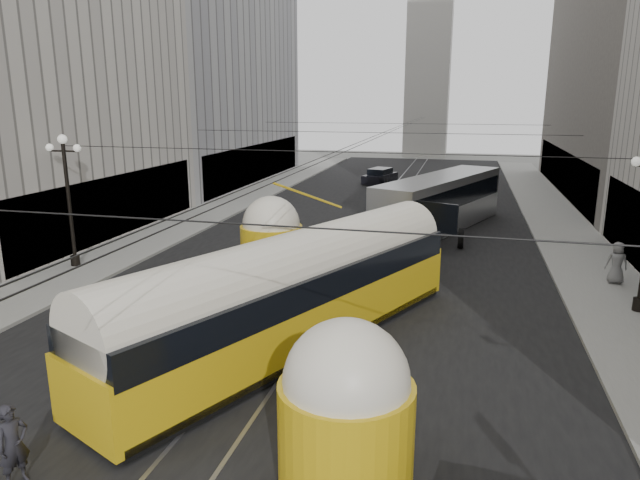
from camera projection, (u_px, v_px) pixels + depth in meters
The scene contains 15 objects.
road at pixel (374, 222), 38.81m from camera, with size 20.00×85.00×0.02m, color black.
sidewalk_left at pixel (230, 204), 44.94m from camera, with size 4.00×72.00×0.15m, color gray.
sidewalk_right at pixel (555, 219), 39.22m from camera, with size 4.00×72.00×0.15m, color gray.
rail_left at pixel (363, 221), 38.98m from camera, with size 0.12×85.00×0.04m, color gray.
rail_right at pixel (385, 222), 38.63m from camera, with size 0.12×85.00×0.04m, color gray.
building_left_far at pixel (196, 32), 54.68m from camera, with size 12.60×28.60×28.60m.
distant_tower at pixel (429, 48), 79.87m from camera, with size 6.00×6.00×31.36m.
lamppost_left_mid at pixel (68, 193), 27.26m from camera, with size 1.86×0.44×6.37m.
catenary at pixel (376, 135), 36.41m from camera, with size 25.00×72.00×0.23m.
streetcar at pixel (295, 292), 18.91m from camera, with size 9.16×16.55×3.93m.
city_bus at pixel (440, 200), 36.06m from camera, with size 7.56×13.95×3.41m.
sedan_white_far at pixel (446, 186), 50.74m from camera, with size 2.43×4.45×1.33m.
sedan_dark_far at pixel (380, 176), 56.26m from camera, with size 3.10×5.00×1.47m.
pedestrian_crossing_a at pixel (13, 445), 12.22m from camera, with size 0.68×0.45×1.87m, color black.
pedestrian_sidewalk_right at pixel (617, 263), 25.21m from camera, with size 0.92×0.56×1.88m, color slate.
Camera 1 is at (5.72, -5.21, 8.16)m, focal length 32.00 mm.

